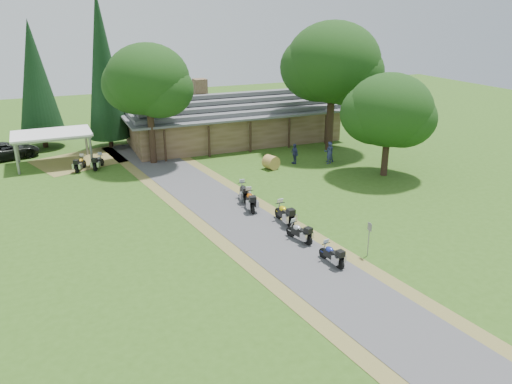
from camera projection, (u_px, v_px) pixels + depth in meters
name	position (u px, v px, depth m)	size (l,w,h in m)	color
ground	(286.00, 252.00, 27.47)	(120.00, 120.00, 0.00)	#315317
driveway	(250.00, 226.00, 30.74)	(46.00, 46.00, 0.00)	#464649
lodge	(233.00, 117.00, 49.54)	(21.40, 9.40, 4.90)	brown
carport	(53.00, 148.00, 42.47)	(6.35, 4.23, 2.75)	white
car_dark_suv	(6.00, 147.00, 43.98)	(5.88, 2.50, 2.25)	black
motorcycle_row_a	(332.00, 254.00, 25.98)	(1.73, 0.57, 1.19)	navy
motorcycle_row_b	(299.00, 231.00, 28.52)	(1.79, 0.58, 1.23)	#A4A5AC
motorcycle_row_c	(284.00, 213.00, 30.86)	(2.06, 0.67, 1.41)	#D1BA0A
motorcycle_row_d	(250.00, 200.00, 33.03)	(2.01, 0.66, 1.38)	#B64B07
motorcycle_row_e	(244.00, 191.00, 34.63)	(1.94, 0.63, 1.33)	black
motorcycle_carport_a	(80.00, 163.00, 41.02)	(1.81, 0.59, 1.24)	gold
motorcycle_carport_b	(98.00, 161.00, 41.51)	(1.82, 0.59, 1.24)	slate
person_a	(329.00, 151.00, 42.62)	(0.63, 0.46, 2.23)	navy
person_b	(329.00, 150.00, 43.21)	(0.60, 0.43, 2.12)	navy
person_c	(295.00, 152.00, 42.68)	(0.59, 0.42, 2.07)	navy
hay_bale	(271.00, 162.00, 41.41)	(1.15, 1.15, 1.05)	olive
sign_post	(369.00, 240.00, 26.65)	(0.35, 0.06, 1.97)	gray
oak_lodge_left	(149.00, 96.00, 41.22)	(6.86, 6.86, 11.54)	black
oak_lodge_right	(332.00, 80.00, 45.10)	(8.50, 8.50, 13.03)	black
oak_driveway	(388.00, 123.00, 38.63)	(6.67, 6.67, 8.49)	black
cedar_near	(103.00, 71.00, 45.65)	(3.74, 3.74, 14.32)	black
cedar_far	(37.00, 85.00, 46.08)	(4.18, 4.18, 11.78)	black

